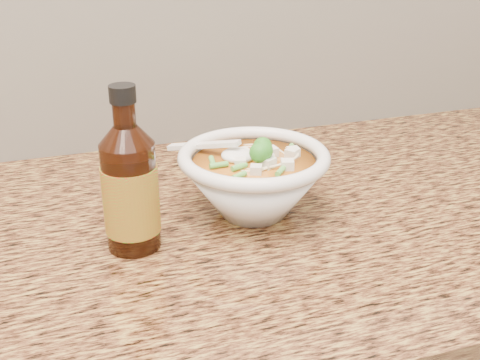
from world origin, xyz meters
name	(u,v)px	position (x,y,z in m)	size (l,w,h in m)	color
soup_bowl	(253,181)	(0.37, 1.67, 0.95)	(0.21, 0.21, 0.12)	white
hot_sauce_bottle	(130,189)	(0.19, 1.63, 0.98)	(0.07, 0.07, 0.21)	black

